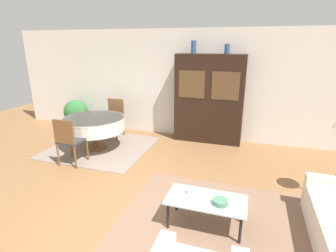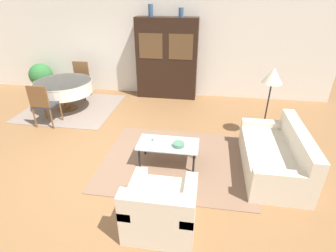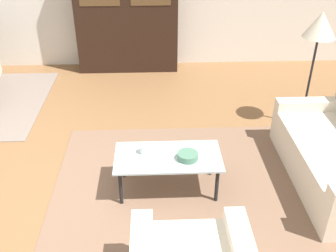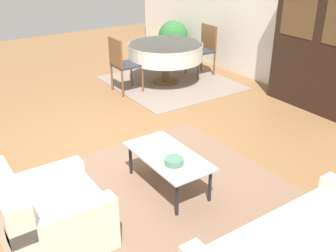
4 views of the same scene
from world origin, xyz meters
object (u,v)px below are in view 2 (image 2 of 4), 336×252
object	(u,v)px
cup	(156,139)
bowl	(179,145)
armchair	(161,209)
dining_chair_near	(43,103)
vase_tall	(151,10)
coffee_table	(168,146)
floor_lamp	(272,79)
dining_chair_far	(80,77)
display_cabinet	(167,59)
dining_table	(64,87)
potted_plant	(41,76)
couch	(276,157)
vase_short	(181,12)

from	to	relation	value
cup	bowl	bearing A→B (deg)	-15.78
armchair	cup	distance (m)	1.48
armchair	dining_chair_near	bearing A→B (deg)	141.83
armchair	vase_tall	world-z (taller)	vase_tall
coffee_table	floor_lamp	world-z (taller)	floor_lamp
cup	vase_tall	size ratio (longest dim) A/B	0.32
dining_chair_near	dining_chair_far	xyz separation A→B (m)	(0.00, 1.82, 0.00)
display_cabinet	dining_table	xyz separation A→B (m)	(-2.38, -1.29, -0.47)
coffee_table	floor_lamp	distance (m)	2.34
potted_plant	armchair	bearing A→B (deg)	-45.27
dining_chair_far	bowl	size ratio (longest dim) A/B	4.82
coffee_table	armchair	bearing A→B (deg)	-85.03
cup	potted_plant	xyz separation A→B (m)	(-3.97, 2.93, 0.03)
coffee_table	dining_table	bearing A→B (deg)	146.55
couch	dining_chair_near	bearing A→B (deg)	78.71
couch	dining_chair_far	distance (m)	5.48
couch	cup	world-z (taller)	couch
armchair	coffee_table	world-z (taller)	armchair
floor_lamp	potted_plant	world-z (taller)	floor_lamp
floor_lamp	potted_plant	size ratio (longest dim) A/B	1.73
armchair	vase_tall	distance (m)	5.10
couch	dining_table	distance (m)	5.08
couch	coffee_table	world-z (taller)	couch
bowl	potted_plant	xyz separation A→B (m)	(-4.39, 3.05, 0.04)
armchair	dining_chair_far	world-z (taller)	dining_chair_far
potted_plant	floor_lamp	bearing A→B (deg)	-16.50
coffee_table	bowl	distance (m)	0.21
dining_chair_near	vase_short	bearing A→B (deg)	38.79
bowl	vase_tall	world-z (taller)	vase_tall
couch	floor_lamp	world-z (taller)	floor_lamp
cup	vase_tall	bearing A→B (deg)	102.62
display_cabinet	dining_chair_far	size ratio (longest dim) A/B	2.20
display_cabinet	vase_tall	distance (m)	1.27
dining_table	vase_short	world-z (taller)	vase_short
cup	dining_chair_near	bearing A→B (deg)	160.51
vase_tall	dining_table	bearing A→B (deg)	-146.81
dining_table	vase_short	xyz separation A→B (m)	(2.74, 1.29, 1.63)
armchair	display_cabinet	xyz separation A→B (m)	(-0.65, 4.58, 0.78)
vase_tall	floor_lamp	bearing A→B (deg)	-36.19
couch	floor_lamp	xyz separation A→B (m)	(-0.01, 1.15, 0.97)
bowl	vase_tall	xyz separation A→B (m)	(-1.12, 3.27, 1.83)
floor_lamp	cup	bearing A→B (deg)	-150.32
vase_short	vase_tall	bearing A→B (deg)	180.00
couch	vase_tall	world-z (taller)	vase_tall
display_cabinet	vase_short	size ratio (longest dim) A/B	9.74
bowl	armchair	bearing A→B (deg)	-93.00
couch	floor_lamp	distance (m)	1.50
couch	vase_short	bearing A→B (deg)	32.18
armchair	vase_short	world-z (taller)	vase_short
vase_short	couch	bearing A→B (deg)	-57.82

